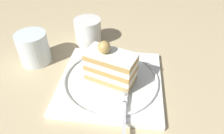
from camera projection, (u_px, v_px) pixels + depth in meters
ground_plane at (111, 90)px, 0.45m from camera, size 2.40×2.40×0.00m
dessert_plate at (112, 80)px, 0.47m from camera, size 0.26×0.26×0.02m
cake_slice at (109, 66)px, 0.43m from camera, size 0.12×0.10×0.09m
whipped_cream_dollop at (115, 52)px, 0.51m from camera, size 0.03×0.03×0.03m
fork at (125, 106)px, 0.39m from camera, size 0.02×0.12×0.00m
drink_glass_near at (88, 33)px, 0.59m from camera, size 0.08×0.08×0.07m
drink_glass_far at (34, 50)px, 0.51m from camera, size 0.08×0.08×0.08m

